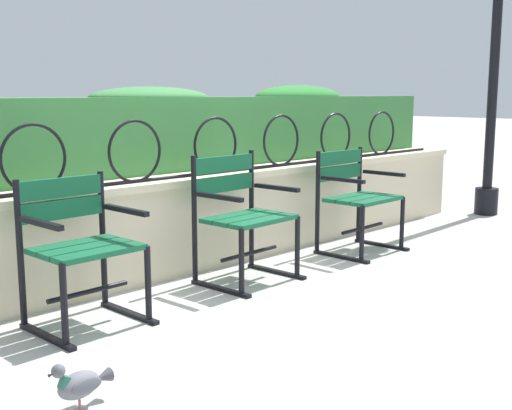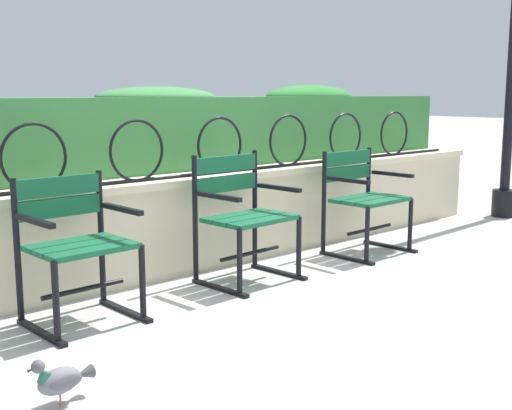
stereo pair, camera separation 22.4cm
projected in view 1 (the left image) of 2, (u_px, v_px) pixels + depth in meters
The scene contains 9 objects.
ground_plane at pixel (263, 288), 4.39m from camera, with size 60.00×60.00×0.00m, color #B7B5AF.
stone_wall at pixel (189, 221), 4.86m from camera, with size 6.72×0.41×0.69m.
iron_arch_fence at pixel (180, 151), 4.62m from camera, with size 6.19×0.02×0.42m.
hedge_row at pixel (145, 129), 5.05m from camera, with size 6.58×0.60×0.69m.
park_chair_left at pixel (79, 245), 3.64m from camera, with size 0.58×0.53×0.82m.
park_chair_centre at pixel (241, 213), 4.51m from camera, with size 0.63×0.55×0.87m.
park_chair_right at pixel (356, 196), 5.35m from camera, with size 0.63×0.53×0.83m.
pigeon_near_chairs at pixel (80, 383), 2.69m from camera, with size 0.29×0.11×0.22m.
lamppost at pixel (496, 27), 6.75m from camera, with size 0.28×0.28×3.74m.
Camera 1 is at (-3.04, -2.95, 1.27)m, focal length 46.47 mm.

